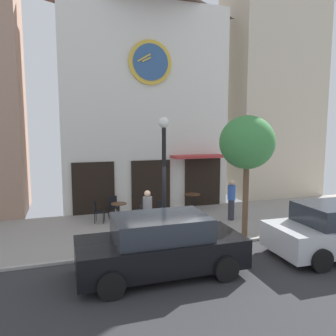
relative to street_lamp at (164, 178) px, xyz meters
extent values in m
cube|color=gray|center=(-0.04, 1.44, -2.13)|extent=(25.86, 5.22, 0.05)
cube|color=#2D2D30|center=(-0.04, -4.01, -2.13)|extent=(25.86, 5.68, 0.05)
cube|color=#A8A5A0|center=(-0.04, -1.15, -2.07)|extent=(25.86, 0.12, 0.08)
cube|color=silver|center=(0.61, 5.52, 2.60)|extent=(7.81, 2.95, 9.42)
cylinder|color=gold|center=(0.61, 3.99, 4.54)|extent=(1.95, 0.10, 1.95)
cylinder|color=#2D5184|center=(0.61, 3.93, 4.54)|extent=(1.60, 0.04, 1.60)
cube|color=gold|center=(0.41, 3.89, 4.64)|extent=(0.42, 0.03, 0.25)
cube|color=gold|center=(0.31, 3.89, 4.72)|extent=(0.62, 0.03, 0.40)
cube|color=black|center=(-2.00, 4.01, -0.96)|extent=(1.82, 0.10, 2.30)
cube|color=black|center=(0.61, 4.01, -0.96)|extent=(1.82, 0.10, 2.30)
cube|color=black|center=(3.21, 4.01, -0.96)|extent=(1.82, 0.10, 2.30)
cube|color=#B23333|center=(2.79, 3.70, 0.34)|extent=(2.50, 0.90, 0.12)
cube|color=beige|center=(8.07, 5.71, 4.66)|extent=(5.03, 3.34, 13.53)
cylinder|color=black|center=(0.00, 0.00, -1.93)|extent=(0.32, 0.32, 0.36)
cylinder|color=black|center=(0.00, 0.00, -0.21)|extent=(0.14, 0.14, 3.79)
sphere|color=white|center=(0.00, 0.00, 1.86)|extent=(0.36, 0.36, 0.36)
cylinder|color=brown|center=(2.79, -0.62, -0.80)|extent=(0.20, 0.20, 2.62)
ellipsoid|color=#3D8442|center=(2.79, -0.62, 1.19)|extent=(1.93, 1.74, 1.83)
cylinder|color=black|center=(-1.16, 2.43, -1.73)|extent=(0.07, 0.07, 0.75)
cylinder|color=black|center=(-1.16, 2.43, -2.09)|extent=(0.40, 0.40, 0.03)
cylinder|color=brown|center=(-1.16, 2.43, -1.36)|extent=(0.63, 0.63, 0.03)
cylinder|color=black|center=(0.39, 1.02, -1.76)|extent=(0.07, 0.07, 0.70)
cylinder|color=black|center=(0.39, 1.02, -2.09)|extent=(0.40, 0.40, 0.03)
cylinder|color=gray|center=(0.39, 1.02, -1.40)|extent=(0.76, 0.76, 0.03)
cylinder|color=black|center=(2.35, 3.22, -1.73)|extent=(0.07, 0.07, 0.76)
cylinder|color=black|center=(2.35, 3.22, -2.09)|extent=(0.40, 0.40, 0.03)
cylinder|color=brown|center=(2.35, 3.22, -1.35)|extent=(0.73, 0.73, 0.03)
cube|color=black|center=(-0.42, 2.20, -1.66)|extent=(0.46, 0.46, 0.04)
cube|color=black|center=(-0.24, 2.16, -1.43)|extent=(0.10, 0.38, 0.45)
cylinder|color=black|center=(-0.56, 2.39, -1.88)|extent=(0.03, 0.03, 0.45)
cylinder|color=black|center=(-0.62, 2.06, -1.88)|extent=(0.03, 0.03, 0.45)
cylinder|color=black|center=(-0.22, 2.33, -1.88)|extent=(0.03, 0.03, 0.45)
cylinder|color=black|center=(-0.28, 2.00, -1.88)|extent=(0.03, 0.03, 0.45)
cube|color=black|center=(-1.91, 2.58, -1.66)|extent=(0.49, 0.49, 0.04)
cube|color=black|center=(-2.08, 2.63, -1.43)|extent=(0.14, 0.38, 0.45)
cylinder|color=black|center=(-1.79, 2.37, -1.88)|extent=(0.03, 0.03, 0.45)
cylinder|color=black|center=(-1.70, 2.70, -1.88)|extent=(0.03, 0.03, 0.45)
cylinder|color=black|center=(-2.12, 2.46, -1.88)|extent=(0.03, 0.03, 0.45)
cylinder|color=black|center=(-2.03, 2.79, -1.88)|extent=(0.03, 0.03, 0.45)
cube|color=black|center=(0.51, 1.75, -1.66)|extent=(0.41, 0.41, 0.04)
cube|color=black|center=(0.52, 1.93, -1.43)|extent=(0.38, 0.05, 0.45)
cylinder|color=black|center=(0.34, 1.58, -1.88)|extent=(0.03, 0.03, 0.45)
cylinder|color=black|center=(0.68, 1.57, -1.88)|extent=(0.03, 0.03, 0.45)
cylinder|color=black|center=(0.35, 1.92, -1.88)|extent=(0.03, 0.03, 0.45)
cylinder|color=black|center=(0.69, 1.91, -1.88)|extent=(0.03, 0.03, 0.45)
cube|color=black|center=(-1.30, 3.12, -1.66)|extent=(0.42, 0.42, 0.04)
cube|color=black|center=(-1.29, 3.30, -1.43)|extent=(0.38, 0.06, 0.45)
cylinder|color=black|center=(-1.47, 2.96, -1.88)|extent=(0.03, 0.03, 0.45)
cylinder|color=black|center=(-1.13, 2.94, -1.88)|extent=(0.03, 0.03, 0.45)
cylinder|color=black|center=(-1.46, 3.30, -1.88)|extent=(0.03, 0.03, 0.45)
cylinder|color=black|center=(-1.12, 3.28, -1.88)|extent=(0.03, 0.03, 0.45)
cube|color=black|center=(-0.34, 1.24, -1.66)|extent=(0.46, 0.46, 0.04)
cube|color=black|center=(-0.52, 1.27, -1.43)|extent=(0.10, 0.38, 0.45)
cylinder|color=black|center=(-0.20, 1.05, -1.88)|extent=(0.03, 0.03, 0.45)
cylinder|color=black|center=(-0.15, 1.39, -1.88)|extent=(0.03, 0.03, 0.45)
cylinder|color=black|center=(-0.54, 1.10, -1.88)|extent=(0.03, 0.03, 0.45)
cylinder|color=black|center=(-0.48, 1.44, -1.88)|extent=(0.03, 0.03, 0.45)
cylinder|color=#2D2D38|center=(3.31, 1.31, -1.68)|extent=(0.36, 0.36, 0.85)
cylinder|color=#3359B2|center=(3.31, 1.31, -0.96)|extent=(0.44, 0.44, 0.60)
sphere|color=tan|center=(3.31, 1.31, -0.55)|extent=(0.22, 0.22, 0.22)
cylinder|color=#2D2D38|center=(-0.52, 0.22, -1.68)|extent=(0.36, 0.36, 0.85)
cylinder|color=slate|center=(-0.52, 0.22, -0.96)|extent=(0.44, 0.44, 0.60)
sphere|color=tan|center=(-0.52, 0.22, -0.55)|extent=(0.22, 0.22, 0.22)
cube|color=black|center=(-0.89, -2.59, -1.51)|extent=(4.30, 1.81, 0.75)
cube|color=#262B33|center=(-0.89, -2.59, -0.86)|extent=(2.41, 1.59, 0.60)
cylinder|color=black|center=(0.53, -3.49, -1.79)|extent=(0.64, 0.22, 0.64)
cylinder|color=black|center=(0.53, -1.69, -1.79)|extent=(0.64, 0.22, 0.64)
cylinder|color=black|center=(-2.31, -3.49, -1.79)|extent=(0.64, 0.22, 0.64)
cylinder|color=black|center=(-2.30, -1.69, -1.79)|extent=(0.64, 0.22, 0.64)
cylinder|color=black|center=(3.17, -3.80, -1.79)|extent=(0.64, 0.23, 0.64)
cylinder|color=black|center=(3.21, -2.00, -1.79)|extent=(0.64, 0.23, 0.64)
camera|label=1|loc=(-3.21, -10.39, 1.70)|focal=34.88mm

